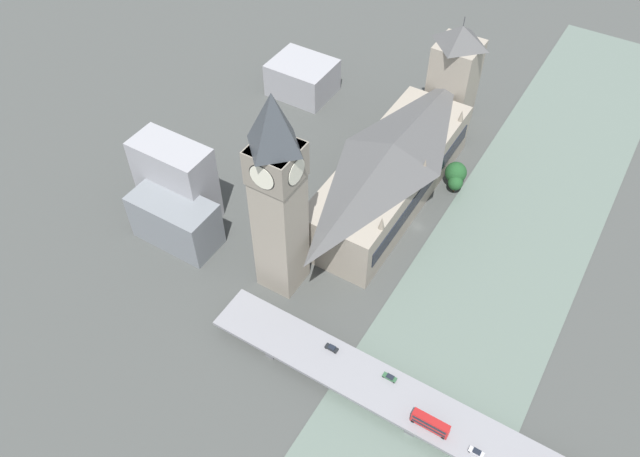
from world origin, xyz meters
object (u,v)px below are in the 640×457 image
Objects in this scene: car_northbound_tail at (390,377)px; parliament_hall at (390,172)px; double_decker_bus_rear at (430,423)px; victoria_tower at (454,77)px; clock_tower at (278,193)px; road_bridge at (420,410)px; car_northbound_lead at (332,348)px; car_southbound_lead at (476,452)px.

parliament_hall is at bearing -62.61° from car_northbound_tail.
double_decker_bus_rear is at bearing 123.95° from parliament_hall.
parliament_hall is 1.74× the size of victoria_tower.
clock_tower reaches higher than double_decker_bus_rear.
parliament_hall reaches higher than road_bridge.
double_decker_bus_rear is (-55.80, 140.98, -15.86)m from victoria_tower.
car_northbound_lead is at bearing 97.82° from victoria_tower.
parliament_hall is at bearing -76.35° from car_northbound_lead.
victoria_tower reaches higher than car_southbound_lead.
double_decker_bus_rear is 2.68× the size of car_northbound_lead.
car_northbound_lead is 52.55m from car_southbound_lead.
double_decker_bus_rear is 38.33m from car_northbound_lead.
double_decker_bus_rear is (-4.68, 3.96, 3.75)m from road_bridge.
car_northbound_tail is at bearing 160.11° from clock_tower.
parliament_hall is at bearing -103.16° from clock_tower.
car_northbound_tail is at bearing 117.39° from parliament_hall.
clock_tower reaches higher than road_bridge.
victoria_tower is 135.74m from car_northbound_lead.
car_southbound_lead is at bearing 116.48° from victoria_tower.
victoria_tower is at bearing -69.54° from road_bridge.
car_northbound_lead is at bearing -8.50° from car_southbound_lead.
car_northbound_tail is at bearing 106.27° from victoria_tower.
clock_tower is at bearing 83.49° from victoria_tower.
parliament_hall reaches higher than double_decker_bus_rear.
road_bridge is at bearing 122.92° from parliament_hall.
double_decker_bus_rear is at bearing 111.60° from victoria_tower.
double_decker_bus_rear reaches higher than car_northbound_lead.
car_northbound_lead is at bearing -11.56° from double_decker_bus_rear.
car_northbound_lead reaches higher than car_southbound_lead.
victoria_tower is at bearing -68.40° from double_decker_bus_rear.
double_decker_bus_rear reaches higher than car_northbound_tail.
victoria_tower reaches higher than double_decker_bus_rear.
car_northbound_tail reaches higher than road_bridge.
car_southbound_lead is at bearing 168.05° from road_bridge.
clock_tower is 116.41m from victoria_tower.
road_bridge is 32.60× the size of car_southbound_lead.
road_bridge is at bearing 110.46° from victoria_tower.
car_northbound_lead is (-18.31, 133.31, -17.87)m from victoria_tower.
parliament_hall reaches higher than car_northbound_lead.
victoria_tower is at bearing -96.51° from clock_tower.
victoria_tower is 11.57× the size of car_northbound_tail.
clock_tower reaches higher than parliament_hall.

